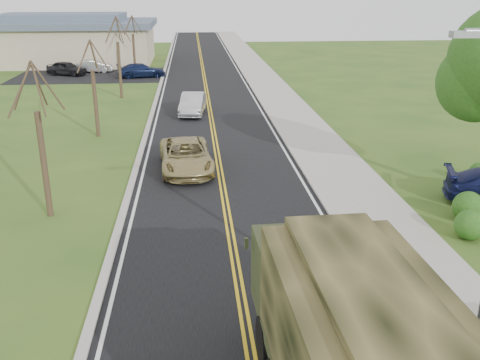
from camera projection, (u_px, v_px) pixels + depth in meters
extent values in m
cube|color=black|center=(205.00, 84.00, 49.91)|extent=(8.00, 120.00, 0.01)
cube|color=#9E998E|center=(249.00, 83.00, 50.24)|extent=(0.30, 120.00, 0.12)
cube|color=#9E998E|center=(268.00, 82.00, 50.39)|extent=(3.20, 120.00, 0.10)
cube|color=#9E998E|center=(161.00, 84.00, 49.54)|extent=(0.30, 120.00, 0.10)
cube|color=gray|center=(464.00, 34.00, 9.66)|extent=(0.50, 0.22, 0.12)
sphere|color=#214E16|center=(477.00, 82.00, 21.46)|extent=(3.24, 3.24, 3.24)
cylinder|color=#38281C|center=(44.00, 165.00, 20.51)|extent=(0.24, 0.24, 4.20)
cylinder|color=#38281C|center=(48.00, 86.00, 19.64)|extent=(1.01, 0.33, 1.90)
cylinder|color=#38281C|center=(39.00, 86.00, 20.09)|extent=(0.13, 1.29, 1.74)
cylinder|color=#38281C|center=(22.00, 86.00, 19.61)|extent=(0.98, 0.43, 1.90)
cylinder|color=#38281C|center=(19.00, 91.00, 19.03)|extent=(0.79, 1.05, 1.77)
cylinder|color=#38281C|center=(38.00, 89.00, 19.12)|extent=(0.58, 0.90, 1.90)
cylinder|color=#38281C|center=(96.00, 104.00, 31.79)|extent=(0.24, 0.24, 3.96)
cylinder|color=#38281C|center=(99.00, 55.00, 30.97)|extent=(0.96, 0.32, 1.79)
cylinder|color=#38281C|center=(93.00, 55.00, 31.39)|extent=(0.12, 1.22, 1.65)
cylinder|color=#38281C|center=(84.00, 55.00, 30.94)|extent=(0.93, 0.41, 1.79)
cylinder|color=#38281C|center=(83.00, 58.00, 30.39)|extent=(0.75, 0.99, 1.67)
cylinder|color=#38281C|center=(94.00, 56.00, 30.47)|extent=(0.55, 0.85, 1.80)
cylinder|color=#38281C|center=(120.00, 70.00, 42.94)|extent=(0.24, 0.24, 4.44)
cylinder|color=#38281C|center=(123.00, 29.00, 42.02)|extent=(1.07, 0.35, 2.00)
cylinder|color=#38281C|center=(118.00, 30.00, 42.49)|extent=(0.13, 1.36, 1.84)
cylinder|color=#38281C|center=(111.00, 29.00, 41.99)|extent=(1.03, 0.46, 2.00)
cylinder|color=#38281C|center=(111.00, 31.00, 41.37)|extent=(0.83, 1.10, 1.87)
cylinder|color=#38281C|center=(120.00, 30.00, 41.47)|extent=(0.61, 0.95, 2.01)
cylinder|color=#38281C|center=(134.00, 55.00, 54.24)|extent=(0.24, 0.24, 4.08)
cylinder|color=#38281C|center=(137.00, 25.00, 53.39)|extent=(0.99, 0.33, 1.84)
cylinder|color=#38281C|center=(133.00, 25.00, 53.83)|extent=(0.13, 1.25, 1.69)
cylinder|color=#38281C|center=(128.00, 25.00, 53.36)|extent=(0.95, 0.42, 1.85)
cylinder|color=#38281C|center=(128.00, 26.00, 52.80)|extent=(0.77, 1.02, 1.72)
cylinder|color=#38281C|center=(135.00, 25.00, 52.89)|extent=(0.57, 0.88, 1.85)
cube|color=tan|center=(65.00, 45.00, 62.83)|extent=(20.00, 12.00, 4.20)
cube|color=#475466|center=(63.00, 24.00, 62.01)|extent=(21.00, 13.00, 0.70)
cube|color=#475466|center=(62.00, 17.00, 61.77)|extent=(14.00, 8.00, 0.90)
cube|color=black|center=(106.00, 75.00, 54.68)|extent=(18.00, 10.00, 0.02)
cylinder|color=black|center=(267.00, 342.00, 12.69)|extent=(0.43, 1.24, 1.23)
cylinder|color=black|center=(363.00, 335.00, 12.96)|extent=(0.43, 1.24, 1.23)
cube|color=#343A1F|center=(312.00, 270.00, 12.88)|extent=(2.75, 2.21, 1.57)
cube|color=black|center=(303.00, 243.00, 13.75)|extent=(2.46, 0.16, 0.78)
cube|color=black|center=(368.00, 354.00, 9.16)|extent=(2.97, 6.01, 2.24)
cube|color=black|center=(374.00, 295.00, 8.76)|extent=(1.97, 5.98, 0.28)
imported|color=tan|center=(186.00, 156.00, 26.24)|extent=(2.84, 5.47, 1.47)
imported|color=silver|center=(193.00, 104.00, 37.84)|extent=(2.03, 4.62, 1.48)
imported|color=black|center=(67.00, 68.00, 54.48)|extent=(4.50, 3.28, 1.43)
imported|color=#B0AFB4|center=(93.00, 66.00, 56.33)|extent=(4.07, 1.78, 1.30)
imported|color=#0F193A|center=(141.00, 70.00, 53.30)|extent=(5.02, 2.85, 1.37)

